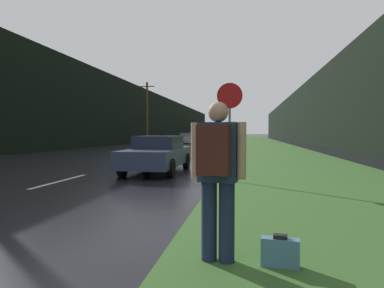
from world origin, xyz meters
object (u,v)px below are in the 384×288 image
(suitcase, at_px, (280,253))
(hitchhiker_with_backpack, at_px, (217,171))
(car_passing_near, at_px, (158,154))
(stop_sign, at_px, (230,120))
(car_oncoming, at_px, (187,138))
(delivery_truck, at_px, (214,130))
(car_passing_far, at_px, (218,139))

(suitcase, bearing_deg, hitchhiker_with_backpack, -173.85)
(car_passing_near, bearing_deg, stop_sign, 142.99)
(stop_sign, relative_size, suitcase, 6.99)
(car_oncoming, height_order, delivery_truck, delivery_truck)
(car_passing_near, distance_m, car_passing_far, 25.57)
(suitcase, xyz_separation_m, delivery_truck, (-8.09, 75.31, 1.75))
(car_passing_near, xyz_separation_m, delivery_truck, (-4.50, 66.93, 1.24))
(hitchhiker_with_backpack, height_order, suitcase, hitchhiker_with_backpack)
(car_passing_far, xyz_separation_m, delivery_truck, (-4.50, 41.36, 1.14))
(hitchhiker_with_backpack, xyz_separation_m, suitcase, (0.67, -0.02, -0.86))
(car_passing_far, bearing_deg, car_passing_near, 90.00)
(car_passing_near, relative_size, delivery_truck, 0.68)
(hitchhiker_with_backpack, height_order, car_passing_near, hitchhiker_with_backpack)
(car_passing_near, xyz_separation_m, car_oncoming, (-4.50, 31.66, 0.03))
(car_passing_far, bearing_deg, hitchhiker_with_backpack, 94.90)
(car_passing_far, bearing_deg, stop_sign, 95.60)
(car_passing_far, relative_size, car_oncoming, 1.09)
(stop_sign, xyz_separation_m, car_passing_far, (-2.71, 27.62, -1.04))
(stop_sign, bearing_deg, hitchhiker_with_backpack, -88.21)
(car_oncoming, bearing_deg, delivery_truck, 90.00)
(suitcase, height_order, delivery_truck, delivery_truck)
(stop_sign, bearing_deg, car_oncoming, 102.08)
(hitchhiker_with_backpack, height_order, car_oncoming, hitchhiker_with_backpack)
(delivery_truck, bearing_deg, stop_sign, -84.03)
(car_passing_near, bearing_deg, suitcase, 113.14)
(stop_sign, distance_m, suitcase, 6.61)
(suitcase, distance_m, delivery_truck, 75.76)
(stop_sign, height_order, delivery_truck, delivery_truck)
(stop_sign, bearing_deg, car_passing_far, 95.60)
(stop_sign, xyz_separation_m, car_oncoming, (-7.21, 33.71, -1.12))
(car_passing_near, height_order, delivery_truck, delivery_truck)
(suitcase, distance_m, car_oncoming, 40.86)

